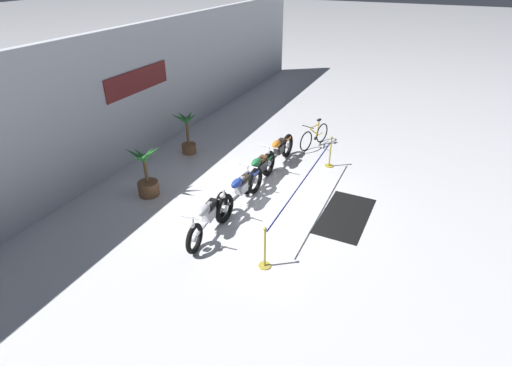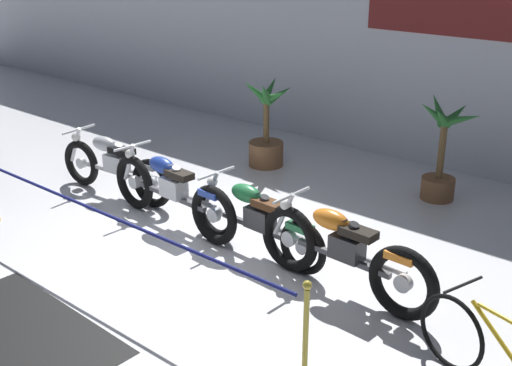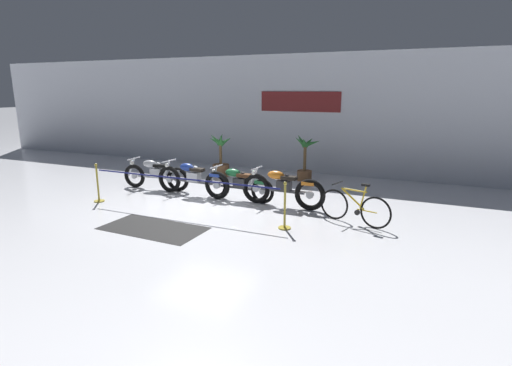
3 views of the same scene
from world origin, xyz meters
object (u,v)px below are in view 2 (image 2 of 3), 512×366
(bicycle, at_px, (500,360))
(stanchion_mid_left, at_px, (305,352))
(motorcycle_orange_3, at_px, (342,252))
(motorcycle_silver_0, at_px, (114,166))
(potted_palm_right_of_row, at_px, (441,155))
(potted_palm_left_of_row, at_px, (266,131))
(floor_banner, at_px, (20,332))
(motorcycle_green_2, at_px, (256,219))
(stanchion_far_left, at_px, (48,206))
(motorcycle_blue_1, at_px, (171,191))

(bicycle, bearing_deg, stanchion_mid_left, -145.01)
(motorcycle_orange_3, relative_size, bicycle, 1.38)
(motorcycle_silver_0, bearing_deg, potted_palm_right_of_row, 38.51)
(potted_palm_left_of_row, relative_size, floor_banner, 0.68)
(motorcycle_silver_0, height_order, potted_palm_right_of_row, potted_palm_right_of_row)
(bicycle, bearing_deg, motorcycle_silver_0, 172.48)
(motorcycle_silver_0, xyz_separation_m, floor_banner, (2.15, -2.90, -0.46))
(bicycle, bearing_deg, motorcycle_green_2, 167.46)
(motorcycle_green_2, distance_m, stanchion_mid_left, 2.55)
(stanchion_mid_left, bearing_deg, bicycle, 34.99)
(stanchion_far_left, bearing_deg, stanchion_mid_left, 0.00)
(motorcycle_blue_1, xyz_separation_m, potted_palm_left_of_row, (-0.54, 2.68, 0.12))
(motorcycle_blue_1, bearing_deg, stanchion_mid_left, -25.02)
(bicycle, distance_m, stanchion_mid_left, 1.62)
(motorcycle_blue_1, bearing_deg, potted_palm_left_of_row, 101.31)
(motorcycle_blue_1, distance_m, motorcycle_orange_3, 2.73)
(motorcycle_green_2, bearing_deg, bicycle, -12.54)
(potted_palm_right_of_row, distance_m, floor_banner, 6.17)
(motorcycle_orange_3, xyz_separation_m, stanchion_far_left, (-3.17, -1.55, 0.17))
(motorcycle_blue_1, relative_size, bicycle, 1.46)
(motorcycle_green_2, relative_size, bicycle, 1.26)
(motorcycle_silver_0, relative_size, bicycle, 1.33)
(potted_palm_right_of_row, bearing_deg, floor_banner, -105.44)
(motorcycle_silver_0, distance_m, floor_banner, 3.64)
(motorcycle_orange_3, bearing_deg, stanchion_mid_left, -67.76)
(bicycle, bearing_deg, stanchion_far_left, -169.72)
(motorcycle_orange_3, relative_size, stanchion_mid_left, 2.19)
(stanchion_far_left, bearing_deg, floor_banner, -45.02)
(bicycle, bearing_deg, potted_palm_left_of_row, 147.63)
(bicycle, height_order, floor_banner, bicycle)
(bicycle, xyz_separation_m, potted_palm_right_of_row, (-2.33, 3.82, 0.30))
(motorcycle_silver_0, bearing_deg, bicycle, -7.52)
(potted_palm_left_of_row, bearing_deg, motorcycle_blue_1, -78.69)
(motorcycle_orange_3, xyz_separation_m, potted_palm_left_of_row, (-3.26, 2.69, 0.11))
(motorcycle_green_2, height_order, bicycle, bicycle)
(motorcycle_orange_3, xyz_separation_m, floor_banner, (-2.00, -2.72, -0.48))
(potted_palm_right_of_row, relative_size, floor_banner, 0.68)
(potted_palm_right_of_row, xyz_separation_m, floor_banner, (-1.63, -5.91, -0.68))
(motorcycle_orange_3, distance_m, stanchion_far_left, 3.53)
(motorcycle_blue_1, relative_size, potted_palm_right_of_row, 1.56)
(potted_palm_left_of_row, relative_size, potted_palm_right_of_row, 1.00)
(motorcycle_silver_0, height_order, stanchion_mid_left, stanchion_mid_left)
(stanchion_mid_left, bearing_deg, potted_palm_right_of_row, 101.94)
(motorcycle_blue_1, distance_m, stanchion_mid_left, 3.71)
(bicycle, height_order, potted_palm_left_of_row, potted_palm_left_of_row)
(potted_palm_right_of_row, bearing_deg, motorcycle_orange_3, -83.42)
(bicycle, distance_m, potted_palm_left_of_row, 6.19)
(motorcycle_green_2, relative_size, motorcycle_orange_3, 0.91)
(motorcycle_blue_1, relative_size, motorcycle_orange_3, 1.06)
(potted_palm_left_of_row, bearing_deg, stanchion_mid_left, -47.45)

